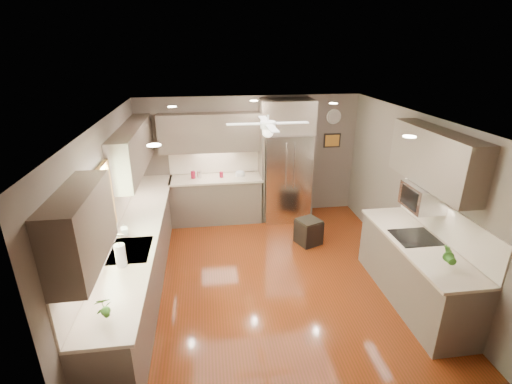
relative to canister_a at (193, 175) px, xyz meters
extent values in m
plane|color=#4E220A|center=(1.17, -2.20, -1.02)|extent=(5.00, 5.00, 0.00)
plane|color=white|center=(1.17, -2.20, 1.48)|extent=(5.00, 5.00, 0.00)
plane|color=brown|center=(1.17, 0.30, 0.23)|extent=(4.50, 0.00, 4.50)
plane|color=brown|center=(1.17, -4.70, 0.23)|extent=(4.50, 0.00, 4.50)
plane|color=brown|center=(-1.08, -2.20, 0.23)|extent=(0.00, 5.00, 5.00)
plane|color=brown|center=(3.42, -2.20, 0.23)|extent=(0.00, 5.00, 5.00)
cylinder|color=maroon|center=(0.00, 0.00, 0.00)|extent=(0.11, 0.11, 0.14)
cylinder|color=silver|center=(0.12, 0.03, -0.01)|extent=(0.11, 0.11, 0.14)
cylinder|color=maroon|center=(0.56, -0.01, -0.02)|extent=(0.09, 0.09, 0.11)
imported|color=white|center=(-0.89, -2.30, 0.01)|extent=(0.11, 0.11, 0.19)
imported|color=#2F621C|center=(-0.78, -4.02, 0.07)|extent=(0.18, 0.15, 0.29)
imported|color=#2F621C|center=(3.09, -3.62, 0.07)|extent=(0.19, 0.17, 0.30)
imported|color=#BDB88E|center=(0.94, -0.01, -0.06)|extent=(0.22, 0.22, 0.05)
cube|color=#4E3F39|center=(-0.78, -2.05, -0.57)|extent=(0.60, 4.70, 0.90)
cube|color=beige|center=(-0.76, -2.05, -0.10)|extent=(0.65, 4.70, 0.04)
cube|color=beige|center=(-1.07, -2.05, 0.18)|extent=(0.02, 4.70, 0.50)
cube|color=#4E3F39|center=(0.45, 0.00, -0.57)|extent=(1.85, 0.60, 0.90)
cube|color=beige|center=(0.45, -0.01, -0.10)|extent=(1.85, 0.65, 0.04)
cube|color=beige|center=(0.45, 0.29, 0.18)|extent=(1.85, 0.02, 0.50)
cube|color=#4E3F39|center=(-0.91, -3.80, 0.81)|extent=(0.33, 1.20, 0.75)
cube|color=#4E3F39|center=(-0.91, -0.90, 0.81)|extent=(0.33, 2.40, 0.75)
cube|color=#4E3F39|center=(0.45, 0.14, 0.81)|extent=(2.15, 0.33, 0.75)
cube|color=#4E3F39|center=(3.26, -2.75, 1.01)|extent=(0.33, 1.70, 0.75)
cube|color=#BFF2B2|center=(-1.06, -2.70, 0.53)|extent=(0.01, 1.00, 0.80)
cube|color=brown|center=(-1.04, -2.70, 0.96)|extent=(0.05, 1.12, 0.06)
cube|color=brown|center=(-1.04, -2.70, 0.10)|extent=(0.05, 1.12, 0.06)
cube|color=brown|center=(-1.04, -3.23, 0.53)|extent=(0.05, 0.06, 0.80)
cube|color=brown|center=(-1.04, -2.17, 0.53)|extent=(0.05, 0.06, 0.80)
cube|color=silver|center=(-0.76, -2.70, -0.09)|extent=(0.50, 0.70, 0.03)
cube|color=#262626|center=(-0.76, -2.70, -0.13)|extent=(0.44, 0.62, 0.05)
cylinder|color=silver|center=(-0.96, -2.70, 0.03)|extent=(0.02, 0.02, 0.24)
cylinder|color=silver|center=(-0.90, -2.70, 0.15)|extent=(0.16, 0.02, 0.02)
cube|color=silver|center=(1.87, -0.06, -0.11)|extent=(0.92, 0.72, 1.82)
cube|color=black|center=(1.87, -0.40, -0.36)|extent=(0.88, 0.02, 0.02)
cube|color=black|center=(1.87, -0.40, 0.23)|extent=(0.01, 0.02, 1.00)
cylinder|color=silver|center=(1.79, -0.44, 0.23)|extent=(0.02, 0.02, 0.90)
cylinder|color=silver|center=(1.95, -0.44, 0.23)|extent=(0.02, 0.02, 0.90)
cube|color=#4E3F39|center=(1.87, 0.00, 1.12)|extent=(1.04, 0.60, 0.63)
cube|color=#4E3F39|center=(1.37, 0.00, -0.11)|extent=(0.06, 0.60, 1.82)
cube|color=#4E3F39|center=(2.37, 0.00, -0.11)|extent=(0.06, 0.60, 1.82)
cube|color=#4E3F39|center=(3.10, -3.00, -0.57)|extent=(0.65, 2.20, 0.90)
cube|color=beige|center=(3.08, -3.00, -0.10)|extent=(0.70, 2.20, 0.04)
cube|color=beige|center=(3.41, -3.00, 0.18)|extent=(0.02, 2.20, 0.50)
cube|color=black|center=(3.08, -2.90, -0.08)|extent=(0.56, 0.52, 0.01)
cube|color=silver|center=(3.20, -2.75, 0.46)|extent=(0.42, 0.55, 0.34)
cube|color=black|center=(2.99, -2.75, 0.46)|extent=(0.02, 0.40, 0.26)
cylinder|color=white|center=(1.17, -1.90, 1.44)|extent=(0.03, 0.03, 0.08)
cylinder|color=white|center=(1.17, -1.90, 1.34)|extent=(0.22, 0.22, 0.10)
sphere|color=white|center=(1.17, -1.90, 1.24)|extent=(0.16, 0.16, 0.16)
cube|color=white|center=(1.52, -1.90, 1.36)|extent=(0.48, 0.11, 0.01)
cube|color=white|center=(1.17, -1.55, 1.36)|extent=(0.11, 0.48, 0.01)
cube|color=white|center=(0.82, -1.90, 1.36)|extent=(0.48, 0.11, 0.01)
cube|color=white|center=(1.17, -2.25, 1.36)|extent=(0.11, 0.48, 0.01)
cylinder|color=white|center=(-0.23, -0.90, 1.47)|extent=(0.14, 0.14, 0.01)
cylinder|color=white|center=(2.47, -0.90, 1.47)|extent=(0.14, 0.14, 0.01)
cylinder|color=white|center=(-0.23, -3.40, 1.47)|extent=(0.14, 0.14, 0.01)
cylinder|color=white|center=(2.47, -3.40, 1.47)|extent=(0.14, 0.14, 0.01)
cylinder|color=white|center=(1.17, -0.40, 1.47)|extent=(0.14, 0.14, 0.01)
cylinder|color=white|center=(2.92, 0.29, 1.03)|extent=(0.30, 0.03, 0.30)
cylinder|color=silver|center=(2.92, 0.27, 1.03)|extent=(0.29, 0.00, 0.29)
cube|color=black|center=(2.92, 0.28, 0.53)|extent=(0.36, 0.03, 0.30)
cube|color=#A96B21|center=(2.92, 0.27, 0.53)|extent=(0.30, 0.01, 0.24)
cube|color=black|center=(2.07, -1.22, -0.80)|extent=(0.51, 0.51, 0.44)
cube|color=black|center=(2.07, -1.22, -0.56)|extent=(0.49, 0.49, 0.03)
cylinder|color=white|center=(-0.79, -3.07, 0.06)|extent=(0.12, 0.12, 0.29)
cylinder|color=silver|center=(-0.79, -3.07, 0.07)|extent=(0.02, 0.02, 0.31)
camera|label=1|loc=(0.28, -7.08, 2.39)|focal=26.00mm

